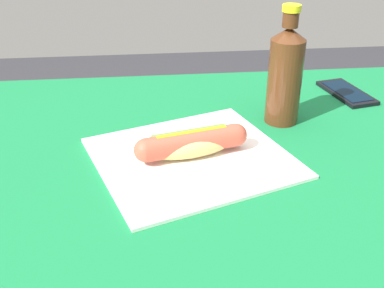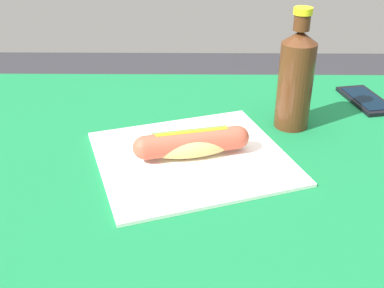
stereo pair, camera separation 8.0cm
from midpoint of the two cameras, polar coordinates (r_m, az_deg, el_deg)
name	(u,v)px [view 2 (the right image)]	position (r m, az deg, el deg)	size (l,w,h in m)	color
dining_table	(212,241)	(0.85, 5.22, -11.73)	(1.10, 0.95, 0.76)	brown
paper_wrapper	(192,158)	(0.82, 2.82, -1.74)	(0.32, 0.29, 0.01)	white
hot_dog	(192,143)	(0.80, 2.85, 0.06)	(0.20, 0.08, 0.05)	#DBB26B
cell_phone	(366,100)	(1.12, 22.28, 4.92)	(0.10, 0.16, 0.01)	black
soda_bottle	(296,78)	(0.92, 14.93, 7.71)	(0.07, 0.07, 0.23)	#4C2814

